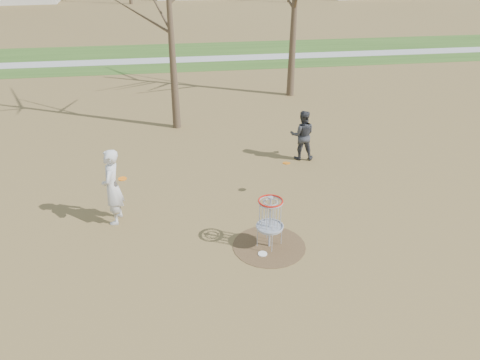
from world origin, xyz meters
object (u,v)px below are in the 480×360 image
object	(u,v)px
player_throwing	(302,135)
disc_golf_basket	(270,214)
player_standing	(112,187)
disc_grounded	(263,254)

from	to	relation	value
player_throwing	disc_golf_basket	distance (m)	5.32
player_throwing	disc_golf_basket	world-z (taller)	player_throwing
player_standing	player_throwing	bearing A→B (deg)	126.33
disc_grounded	disc_golf_basket	distance (m)	0.97
player_throwing	disc_golf_basket	bearing A→B (deg)	77.63
disc_grounded	player_standing	bearing A→B (deg)	150.23
disc_golf_basket	disc_grounded	bearing A→B (deg)	-125.34
player_standing	player_throwing	distance (m)	6.71
player_standing	disc_golf_basket	size ratio (longest dim) A/B	1.53
player_throwing	disc_grounded	bearing A→B (deg)	76.83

